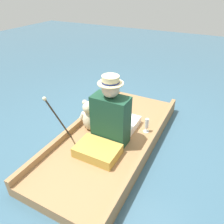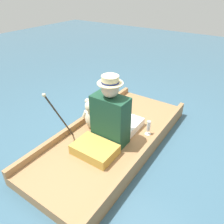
% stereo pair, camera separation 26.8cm
% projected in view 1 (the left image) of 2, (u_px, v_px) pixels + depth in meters
% --- Properties ---
extents(ground_plane, '(16.00, 16.00, 0.00)m').
position_uv_depth(ground_plane, '(112.00, 143.00, 3.04)').
color(ground_plane, '#385B70').
extents(punt_boat, '(1.12, 2.53, 0.23)m').
position_uv_depth(punt_boat, '(112.00, 139.00, 3.00)').
color(punt_boat, '#997047').
rests_on(punt_boat, ground_plane).
extents(seat_cushion, '(0.51, 0.36, 0.13)m').
position_uv_depth(seat_cushion, '(98.00, 151.00, 2.61)').
color(seat_cushion, '#B7933D').
rests_on(seat_cushion, punt_boat).
extents(seated_person, '(0.45, 0.73, 0.90)m').
position_uv_depth(seated_person, '(113.00, 117.00, 2.75)').
color(seated_person, white).
rests_on(seated_person, punt_boat).
extents(teddy_bear, '(0.32, 0.19, 0.46)m').
position_uv_depth(teddy_bear, '(89.00, 116.00, 2.98)').
color(teddy_bear, beige).
rests_on(teddy_bear, punt_boat).
extents(wine_glass, '(0.08, 0.08, 0.21)m').
position_uv_depth(wine_glass, '(147.00, 124.00, 2.98)').
color(wine_glass, silver).
rests_on(wine_glass, punt_boat).
extents(walking_cane, '(0.04, 0.38, 0.77)m').
position_uv_depth(walking_cane, '(57.00, 116.00, 2.54)').
color(walking_cane, '#2D2823').
rests_on(walking_cane, punt_boat).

